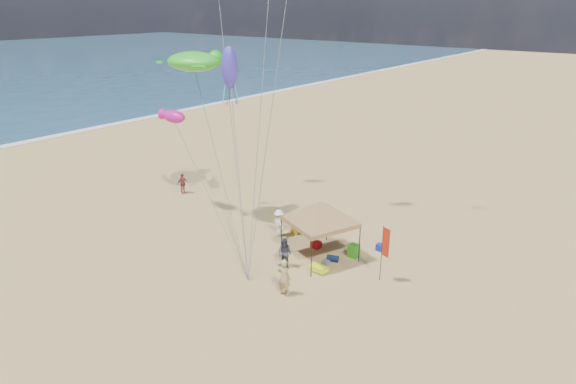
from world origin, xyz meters
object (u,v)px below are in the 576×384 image
at_px(person_near_a, 284,277).
at_px(chair_green, 354,251).
at_px(cooler_red, 316,244).
at_px(chair_yellow, 296,227).
at_px(beach_cart, 319,268).
at_px(person_near_c, 279,223).
at_px(canopy_tent, 321,204).
at_px(person_near_b, 285,253).
at_px(person_far_a, 183,183).
at_px(cooler_blue, 381,248).
at_px(feather_flag, 385,245).

bearing_deg(person_near_a, chair_green, -101.93).
bearing_deg(person_near_a, cooler_red, -77.11).
relative_size(chair_yellow, person_near_a, 0.38).
bearing_deg(beach_cart, person_near_c, 154.98).
height_order(canopy_tent, person_near_b, canopy_tent).
xyz_separation_m(chair_yellow, person_far_a, (-10.28, 0.11, 0.38)).
distance_m(cooler_red, cooler_blue, 3.57).
distance_m(feather_flag, person_near_c, 7.27).
bearing_deg(chair_green, person_near_b, -123.64).
bearing_deg(person_near_a, beach_cart, -96.60).
bearing_deg(person_far_a, beach_cart, -99.47).
bearing_deg(person_near_b, chair_yellow, 113.93).
height_order(canopy_tent, person_near_a, canopy_tent).
xyz_separation_m(feather_flag, cooler_red, (-4.59, 0.90, -1.76)).
bearing_deg(cooler_blue, person_near_c, -159.85).
xyz_separation_m(chair_green, person_near_c, (-4.73, -0.52, 0.46)).
bearing_deg(cooler_blue, person_near_a, -101.77).
relative_size(beach_cart, person_near_a, 0.49).
bearing_deg(person_near_c, person_near_a, 155.13).
relative_size(canopy_tent, person_near_b, 3.42).
xyz_separation_m(feather_flag, person_far_a, (-16.88, 1.83, -1.22)).
bearing_deg(chair_green, chair_yellow, 174.11).
bearing_deg(person_far_a, chair_yellow, -87.86).
bearing_deg(chair_yellow, cooler_blue, 12.26).
height_order(chair_green, chair_yellow, same).
height_order(canopy_tent, beach_cart, canopy_tent).
height_order(chair_green, beach_cart, chair_green).
distance_m(canopy_tent, person_near_a, 4.62).
bearing_deg(feather_flag, person_near_b, -157.20).
bearing_deg(chair_green, person_near_a, -96.15).
relative_size(chair_yellow, person_near_b, 0.43).
height_order(cooler_red, cooler_blue, same).
relative_size(feather_flag, chair_yellow, 4.16).
distance_m(canopy_tent, person_near_b, 3.11).
height_order(beach_cart, person_near_c, person_near_c).
distance_m(canopy_tent, cooler_red, 3.08).
relative_size(person_near_b, person_far_a, 1.12).
xyz_separation_m(feather_flag, person_near_a, (-2.97, -3.89, -1.03)).
height_order(person_near_a, person_near_b, person_near_a).
bearing_deg(person_near_a, canopy_tent, -83.95).
bearing_deg(cooler_red, canopy_tent, -45.28).
bearing_deg(beach_cart, person_near_b, -155.94).
distance_m(canopy_tent, chair_green, 3.27).
bearing_deg(person_near_c, feather_flag, -162.80).
bearing_deg(person_near_c, cooler_blue, -136.49).
bearing_deg(person_near_c, chair_yellow, -96.22).
height_order(canopy_tent, cooler_blue, canopy_tent).
height_order(beach_cart, person_near_b, person_near_b).
xyz_separation_m(person_near_a, person_near_c, (-4.17, 4.67, -0.11)).
distance_m(feather_flag, chair_green, 3.17).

